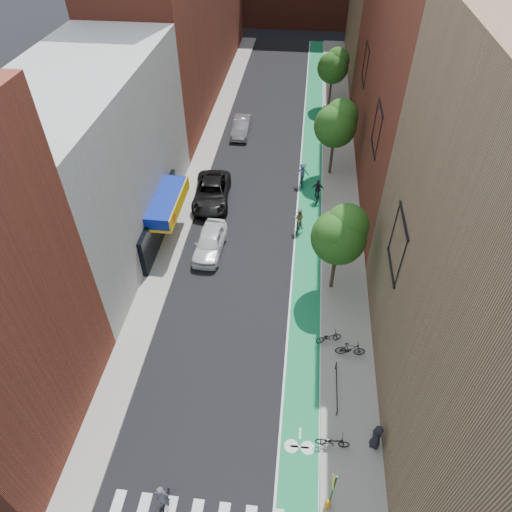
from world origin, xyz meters
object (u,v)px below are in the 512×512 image
(cyclist_lead, at_px, (163,502))
(pedestrian, at_px, (377,437))
(parked_car_silver, at_px, (241,127))
(cyclist_lane_far, at_px, (302,175))
(parked_car_black, at_px, (212,193))
(cyclist_lane_mid, at_px, (317,193))
(parked_car_white, at_px, (210,242))
(fire_hydrant, at_px, (328,504))
(cyclist_lane_near, at_px, (299,222))

(cyclist_lead, height_order, pedestrian, cyclist_lead)
(parked_car_silver, xyz_separation_m, pedestrian, (10.76, -31.12, 0.21))
(cyclist_lead, bearing_deg, cyclist_lane_far, -102.88)
(parked_car_black, xyz_separation_m, cyclist_lane_mid, (8.53, 0.94, -0.07))
(pedestrian, bearing_deg, parked_car_white, -133.09)
(parked_car_black, height_order, cyclist_lead, cyclist_lead)
(fire_hydrant, bearing_deg, cyclist_lead, -173.67)
(cyclist_lane_mid, bearing_deg, parked_car_black, 13.17)
(parked_car_white, xyz_separation_m, pedestrian, (10.60, -13.29, 0.15))
(parked_car_silver, bearing_deg, cyclist_lane_mid, -54.74)
(parked_car_white, xyz_separation_m, parked_car_silver, (-0.16, 17.83, -0.05))
(parked_car_white, xyz_separation_m, cyclist_lane_mid, (7.54, 6.99, -0.04))
(parked_car_white, bearing_deg, cyclist_lane_far, 57.76)
(cyclist_lane_far, bearing_deg, pedestrian, 96.37)
(parked_car_black, bearing_deg, pedestrian, -63.92)
(cyclist_lane_near, distance_m, fire_hydrant, 19.49)
(parked_car_silver, distance_m, fire_hydrant, 35.28)
(parked_car_silver, distance_m, cyclist_lead, 35.06)
(parked_car_silver, bearing_deg, parked_car_white, -89.59)
(parked_car_white, bearing_deg, cyclist_lane_near, 27.05)
(cyclist_lead, bearing_deg, parked_car_white, -88.23)
(cyclist_lane_near, height_order, pedestrian, cyclist_lane_near)
(cyclist_lane_mid, bearing_deg, cyclist_lead, 82.14)
(cyclist_lead, bearing_deg, parked_car_black, -86.81)
(parked_car_black, height_order, parked_car_silver, parked_car_black)
(cyclist_lane_near, bearing_deg, parked_car_black, -10.95)
(parked_car_black, xyz_separation_m, pedestrian, (11.59, -19.34, 0.12))
(cyclist_lead, height_order, fire_hydrant, cyclist_lead)
(parked_car_white, relative_size, cyclist_lane_far, 2.27)
(cyclist_lead, xyz_separation_m, cyclist_lane_near, (5.02, 20.17, 0.13))
(cyclist_lead, distance_m, cyclist_lane_near, 20.78)
(cyclist_lane_far, bearing_deg, cyclist_lane_near, 85.34)
(parked_car_white, height_order, fire_hydrant, parked_car_white)
(parked_car_silver, bearing_deg, fire_hydrant, -76.23)
(cyclist_lead, distance_m, pedestrian, 10.21)
(parked_car_white, xyz_separation_m, cyclist_lane_far, (6.20, 9.28, 0.13))
(parked_car_silver, distance_m, cyclist_lane_mid, 13.30)
(parked_car_silver, height_order, cyclist_lead, cyclist_lead)
(parked_car_white, distance_m, fire_hydrant, 18.40)
(parked_car_silver, bearing_deg, pedestrian, -71.03)
(cyclist_lead, xyz_separation_m, fire_hydrant, (7.12, 0.79, -0.17))
(parked_car_white, distance_m, cyclist_lane_mid, 10.28)
(cyclist_lane_near, bearing_deg, cyclist_lane_mid, -96.10)
(parked_car_white, distance_m, pedestrian, 17.00)
(parked_car_black, distance_m, cyclist_lane_near, 7.82)
(parked_car_silver, height_order, fire_hydrant, parked_car_silver)
(cyclist_lane_near, distance_m, pedestrian, 16.84)
(parked_car_white, xyz_separation_m, fire_hydrant, (8.30, -16.41, -0.26))
(cyclist_lane_mid, distance_m, cyclist_lane_far, 2.66)
(cyclist_lane_far, height_order, pedestrian, cyclist_lane_far)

